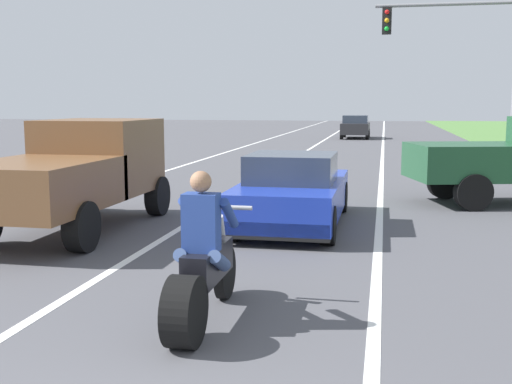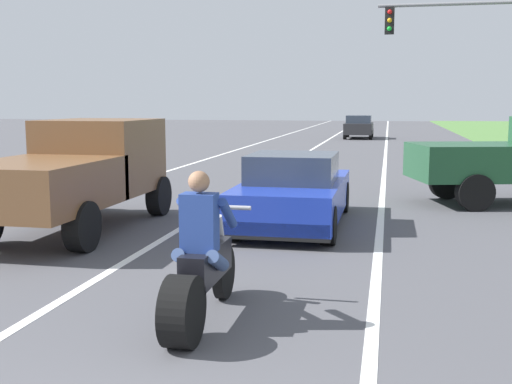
{
  "view_description": "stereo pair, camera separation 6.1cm",
  "coord_description": "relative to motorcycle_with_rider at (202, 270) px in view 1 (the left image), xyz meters",
  "views": [
    {
      "loc": [
        1.84,
        -2.48,
        2.3
      ],
      "look_at": [
        0.02,
        6.53,
        1.0
      ],
      "focal_mm": 44.35,
      "sensor_mm": 36.0,
      "label": 1
    },
    {
      "loc": [
        1.9,
        -2.46,
        2.3
      ],
      "look_at": [
        0.02,
        6.53,
        1.0
      ],
      "focal_mm": 44.35,
      "sensor_mm": 36.0,
      "label": 2
    }
  ],
  "objects": [
    {
      "name": "distant_car_far_ahead",
      "position": [
        -0.04,
        35.69,
        0.18
      ],
      "size": [
        1.8,
        4.0,
        1.5
      ],
      "color": "#262628",
      "rests_on": "ground"
    },
    {
      "name": "sports_car_blue",
      "position": [
        0.14,
        5.58,
        0.04
      ],
      "size": [
        1.84,
        4.3,
        1.37
      ],
      "color": "#1E38B2",
      "rests_on": "ground"
    },
    {
      "name": "lane_stripe_right_solid",
      "position": [
        1.76,
        16.39,
        -0.59
      ],
      "size": [
        0.14,
        120.0,
        0.01
      ],
      "primitive_type": "cube",
      "color": "white",
      "rests_on": "ground"
    },
    {
      "name": "lane_stripe_centre_dashed",
      "position": [
        -1.84,
        16.39,
        -0.59
      ],
      "size": [
        0.14,
        120.0,
        0.01
      ],
      "primitive_type": "cube",
      "color": "white",
      "rests_on": "ground"
    },
    {
      "name": "lane_stripe_left_solid",
      "position": [
        -5.44,
        16.39,
        -0.59
      ],
      "size": [
        0.14,
        120.0,
        0.01
      ],
      "primitive_type": "cube",
      "color": "white",
      "rests_on": "ground"
    },
    {
      "name": "traffic_light_mast_near",
      "position": [
        4.6,
        16.76,
        3.42
      ],
      "size": [
        4.78,
        0.34,
        6.0
      ],
      "color": "gray",
      "rests_on": "ground"
    },
    {
      "name": "motorcycle_with_rider",
      "position": [
        0.0,
        0.0,
        0.0
      ],
      "size": [
        0.7,
        2.21,
        1.62
      ],
      "color": "black",
      "rests_on": "ground"
    },
    {
      "name": "pickup_truck_left_lane_brown",
      "position": [
        -3.61,
        4.39,
        0.51
      ],
      "size": [
        2.02,
        4.8,
        1.98
      ],
      "color": "brown",
      "rests_on": "ground"
    }
  ]
}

